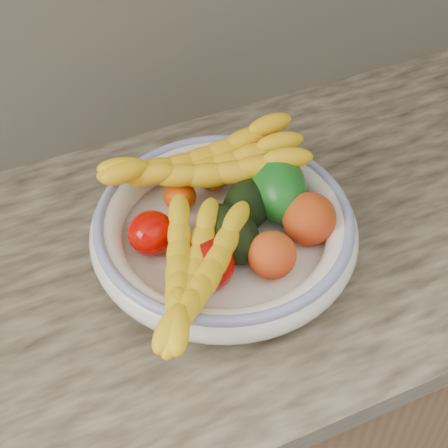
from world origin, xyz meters
TOP-DOWN VIEW (x-y plane):
  - kitchen_counter at (0.00, 1.69)m, footprint 2.44×0.66m
  - fruit_bowl at (0.00, 1.66)m, footprint 0.39×0.39m
  - clementine_back_left at (-0.03, 1.75)m, footprint 0.05×0.05m
  - clementine_back_right at (0.03, 1.77)m, footprint 0.06×0.06m
  - tomato_left at (-0.10, 1.68)m, footprint 0.07×0.07m
  - tomato_near_left at (-0.05, 1.60)m, footprint 0.08×0.08m
  - avocado_center at (-0.00, 1.64)m, footprint 0.09×0.12m
  - avocado_right at (0.05, 1.68)m, footprint 0.12×0.12m
  - green_mango at (0.10, 1.68)m, footprint 0.13×0.14m
  - peach_front at (0.03, 1.57)m, footprint 0.09×0.09m
  - peach_right at (0.11, 1.61)m, footprint 0.10×0.10m
  - banana_bunch_back at (0.01, 1.75)m, footprint 0.34×0.16m
  - banana_bunch_front at (-0.09, 1.57)m, footprint 0.26×0.31m

SIDE VIEW (x-z plane):
  - kitchen_counter at x=0.00m, z-range -0.24..1.16m
  - fruit_bowl at x=0.00m, z-range 0.91..0.99m
  - clementine_back_left at x=-0.03m, z-range 0.93..0.98m
  - clementine_back_right at x=0.03m, z-range 0.93..0.98m
  - tomato_left at x=-0.10m, z-range 0.93..0.99m
  - tomato_near_left at x=-0.05m, z-range 0.93..1.00m
  - avocado_center at x=0.00m, z-range 0.93..1.00m
  - avocado_right at x=0.05m, z-range 0.93..1.00m
  - peach_front at x=0.03m, z-range 0.93..1.00m
  - peach_right at x=0.11m, z-range 0.93..1.01m
  - green_mango at x=0.10m, z-range 0.92..1.03m
  - banana_bunch_front at x=-0.09m, z-range 0.94..1.02m
  - banana_bunch_back at x=0.01m, z-range 0.94..1.03m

